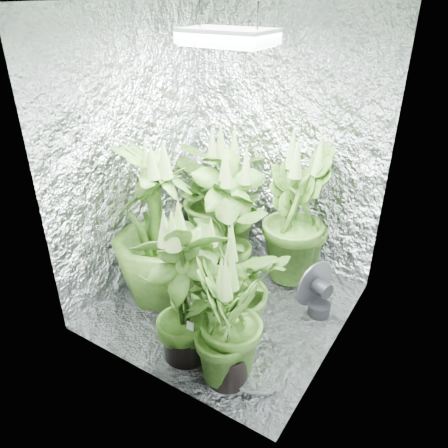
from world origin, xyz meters
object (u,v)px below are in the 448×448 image
plant_a (223,196)px  plant_g (228,325)px  plant_b (229,224)px  plant_c (297,216)px  circulation_fan (317,293)px  plant_f (183,294)px  plant_d (157,227)px  plant_e (225,283)px  grow_lamp (228,37)px

plant_a → plant_g: bearing=-56.6°
plant_b → plant_g: plant_b is taller
plant_c → circulation_fan: 0.59m
plant_g → plant_f: bearing=-179.4°
plant_c → plant_f: (-0.18, -1.18, -0.03)m
plant_d → plant_e: plant_d is taller
plant_e → plant_b: bearing=119.1°
plant_c → plant_f: size_ratio=1.07×
grow_lamp → plant_a: size_ratio=0.43×
plant_d → plant_f: 0.68m
grow_lamp → plant_d: bearing=-159.9°
grow_lamp → plant_e: size_ratio=0.56×
grow_lamp → plant_f: bearing=-83.4°
grow_lamp → plant_f: (0.07, -0.58, -1.32)m
plant_b → plant_g: (0.51, -0.84, -0.10)m
plant_c → plant_g: size_ratio=1.30×
plant_c → plant_b: bearing=-138.9°
plant_e → plant_g: (0.21, -0.31, -0.01)m
plant_c → plant_g: 1.19m
plant_c → plant_d: plant_d is taller
plant_b → plant_c: bearing=41.1°
plant_a → plant_f: (0.50, -1.22, -0.02)m
plant_d → plant_f: bearing=-37.6°
plant_b → circulation_fan: plant_b is taller
grow_lamp → plant_d: grow_lamp is taller
plant_g → plant_e: bearing=125.0°
plant_e → plant_g: size_ratio=0.99×
plant_f → plant_g: size_ratio=1.22×
plant_a → plant_e: size_ratio=1.29×
grow_lamp → plant_e: (0.15, -0.27, -1.40)m
plant_a → plant_b: (0.29, -0.38, -0.01)m
grow_lamp → plant_d: 1.33m
plant_d → circulation_fan: 1.21m
plant_c → plant_f: 1.20m
plant_b → plant_d: 0.54m
circulation_fan → plant_c: bearing=156.8°
plant_e → plant_g: plant_g is taller
grow_lamp → circulation_fan: (0.58, 0.28, -1.66)m
plant_c → plant_e: bearing=-96.2°
plant_c → plant_f: bearing=-98.6°
plant_a → plant_c: bearing=-3.0°
plant_g → plant_c: bearing=95.8°
plant_a → plant_f: bearing=-67.6°
plant_e → plant_c: bearing=83.8°
plant_b → circulation_fan: 0.80m
plant_e → plant_f: size_ratio=0.81×
grow_lamp → plant_e: bearing=-60.5°
plant_f → plant_g: (0.30, 0.00, -0.10)m
plant_a → plant_e: 1.09m
grow_lamp → plant_a: 1.51m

